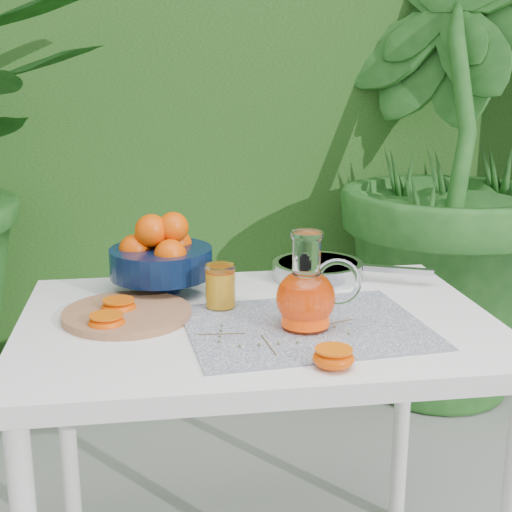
{
  "coord_description": "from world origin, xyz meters",
  "views": [
    {
      "loc": [
        -0.19,
        -1.35,
        1.26
      ],
      "look_at": [
        0.03,
        0.08,
        0.88
      ],
      "focal_mm": 50.0,
      "sensor_mm": 36.0,
      "label": 1
    }
  ],
  "objects": [
    {
      "name": "thyme_sprigs",
      "position": [
        0.05,
        -0.05,
        0.76
      ],
      "size": [
        0.33,
        0.21,
        0.01
      ],
      "color": "brown",
      "rests_on": "white_table"
    },
    {
      "name": "orange_halves",
      "position": [
        -0.14,
        -0.03,
        0.77
      ],
      "size": [
        0.5,
        0.43,
        0.04
      ],
      "color": "#EA5A02",
      "rests_on": "white_table"
    },
    {
      "name": "fruit_bowl",
      "position": [
        -0.17,
        0.28,
        0.84
      ],
      "size": [
        0.31,
        0.31,
        0.19
      ],
      "color": "black",
      "rests_on": "white_table"
    },
    {
      "name": "white_table",
      "position": [
        0.03,
        0.06,
        0.67
      ],
      "size": [
        1.0,
        0.7,
        0.75
      ],
      "color": "white",
      "rests_on": "ground"
    },
    {
      "name": "placemat",
      "position": [
        0.12,
        -0.02,
        0.75
      ],
      "size": [
        0.51,
        0.42,
        0.0
      ],
      "primitive_type": "cube",
      "rotation": [
        0.0,
        0.0,
        0.09
      ],
      "color": "#0C1B44",
      "rests_on": "white_table"
    },
    {
      "name": "cutting_board",
      "position": [
        -0.25,
        0.1,
        0.76
      ],
      "size": [
        0.34,
        0.34,
        0.02
      ],
      "primitive_type": "cylinder",
      "rotation": [
        0.0,
        0.0,
        0.32
      ],
      "color": "#936142",
      "rests_on": "white_table"
    },
    {
      "name": "saute_pan",
      "position": [
        0.23,
        0.33,
        0.77
      ],
      "size": [
        0.41,
        0.3,
        0.04
      ],
      "color": "#B6B6BB",
      "rests_on": "white_table"
    },
    {
      "name": "juice_pitcher",
      "position": [
        0.12,
        -0.03,
        0.82
      ],
      "size": [
        0.18,
        0.15,
        0.2
      ],
      "color": "white",
      "rests_on": "white_table"
    },
    {
      "name": "juice_tumbler",
      "position": [
        -0.04,
        0.13,
        0.8
      ],
      "size": [
        0.08,
        0.08,
        0.1
      ],
      "color": "white",
      "rests_on": "white_table"
    },
    {
      "name": "hedge_backdrop",
      "position": [
        0.06,
        2.06,
        1.19
      ],
      "size": [
        8.0,
        1.65,
        2.5
      ],
      "color": "#1B4714",
      "rests_on": "ground"
    },
    {
      "name": "potted_plant_right",
      "position": [
        0.92,
        1.29,
        0.93
      ],
      "size": [
        2.11,
        2.11,
        1.87
      ],
      "primitive_type": "imported",
      "rotation": [
        0.0,
        0.0,
        1.71
      ],
      "color": "#1F551D",
      "rests_on": "ground"
    }
  ]
}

